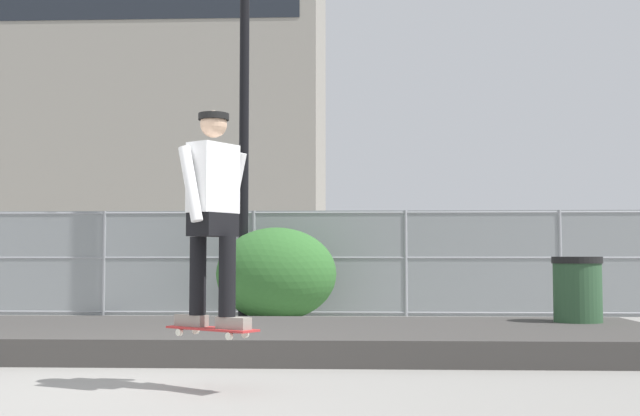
{
  "coord_description": "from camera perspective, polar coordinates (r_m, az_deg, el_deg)",
  "views": [
    {
      "loc": [
        1.76,
        -5.95,
        1.02
      ],
      "look_at": [
        1.34,
        3.89,
        1.64
      ],
      "focal_mm": 44.28,
      "sensor_mm": 36.0,
      "label": 1
    }
  ],
  "objects": [
    {
      "name": "street_lamp",
      "position": [
        13.52,
        -5.47,
        11.71
      ],
      "size": [
        0.44,
        0.44,
        7.47
      ],
      "color": "black",
      "rests_on": "ground_plane"
    },
    {
      "name": "library_building",
      "position": [
        50.59,
        -12.21,
        8.97
      ],
      "size": [
        21.34,
        14.64,
        23.95
      ],
      "color": "gray",
      "rests_on": "ground_plane"
    },
    {
      "name": "chain_fence",
      "position": [
        13.99,
        -4.82,
        -3.96
      ],
      "size": [
        16.13,
        0.06,
        1.85
      ],
      "color": "gray",
      "rests_on": "ground_plane"
    },
    {
      "name": "ground_plane",
      "position": [
        6.29,
        -14.23,
        -12.81
      ],
      "size": [
        120.0,
        120.0,
        0.0
      ],
      "primitive_type": "plane",
      "color": "gray"
    },
    {
      "name": "gravel_berm",
      "position": [
        8.99,
        -9.0,
        -9.24
      ],
      "size": [
        10.29,
        3.0,
        0.26
      ],
      "primitive_type": "cube",
      "color": "#3D3A38",
      "rests_on": "ground_plane"
    },
    {
      "name": "skateboard",
      "position": [
        6.17,
        -7.82,
        -8.68
      ],
      "size": [
        0.78,
        0.6,
        0.07
      ],
      "color": "#B22D2D"
    },
    {
      "name": "parked_car_mid",
      "position": [
        16.17,
        -2.05,
        -4.25
      ],
      "size": [
        4.41,
        1.96,
        1.66
      ],
      "color": "maroon",
      "rests_on": "ground_plane"
    },
    {
      "name": "shrub_left",
      "position": [
        12.85,
        -3.18,
        -4.78
      ],
      "size": [
        1.96,
        1.6,
        1.51
      ],
      "color": "#336B2D",
      "rests_on": "ground_plane"
    },
    {
      "name": "trash_bin",
      "position": [
        9.86,
        18.13,
        -6.33
      ],
      "size": [
        0.59,
        0.59,
        1.03
      ],
      "color": "#2D5133",
      "rests_on": "ground_plane"
    },
    {
      "name": "parked_car_far",
      "position": [
        17.36,
        18.63,
        -4.02
      ],
      "size": [
        4.52,
        2.2,
        1.66
      ],
      "color": "#474C54",
      "rests_on": "ground_plane"
    },
    {
      "name": "skater",
      "position": [
        6.16,
        -7.74,
        0.25
      ],
      "size": [
        0.66,
        0.61,
        1.68
      ],
      "color": "gray",
      "rests_on": "skateboard"
    }
  ]
}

